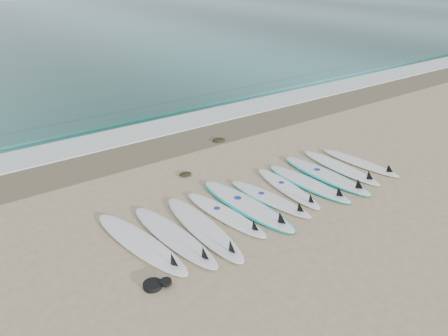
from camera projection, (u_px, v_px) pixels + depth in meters
ground at (267, 198)px, 9.96m from camera, size 120.00×120.00×0.00m
wet_sand_band at (177, 143)px, 12.96m from camera, size 120.00×1.80×0.01m
foam_band at (155, 129)px, 13.98m from camera, size 120.00×1.40×0.04m
wave_crest at (135, 116)px, 15.07m from camera, size 120.00×1.00×0.10m
surfboard_0 at (142, 244)px, 8.26m from camera, size 1.02×2.86×0.36m
surfboard_1 at (175, 237)px, 8.47m from camera, size 0.77×2.77×0.35m
surfboard_2 at (204, 229)px, 8.73m from camera, size 0.71×2.85×0.36m
surfboard_3 at (227, 215)px, 9.21m from camera, size 0.77×2.46×0.31m
surfboard_4 at (247, 205)px, 9.58m from camera, size 0.87×2.92×0.37m
surfboard_5 at (271, 199)px, 9.83m from camera, size 0.80×2.39×0.30m
surfboard_6 at (289, 189)px, 10.28m from camera, size 0.74×2.37×0.30m
surfboard_7 at (309, 183)px, 10.52m from camera, size 0.75×2.55×0.32m
surfboard_8 at (326, 175)px, 10.91m from camera, size 0.73×2.76×0.35m
surfboard_9 at (342, 168)px, 11.30m from camera, size 0.59×2.57×0.33m
surfboard_10 at (361, 163)px, 11.57m from camera, size 0.69×2.36×0.30m
seaweed_near at (185, 174)px, 11.01m from camera, size 0.34×0.26×0.07m
seaweed_far at (219, 140)px, 13.08m from camera, size 0.40×0.31×0.08m
leash_coil at (156, 284)px, 7.25m from camera, size 0.46×0.36×0.11m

